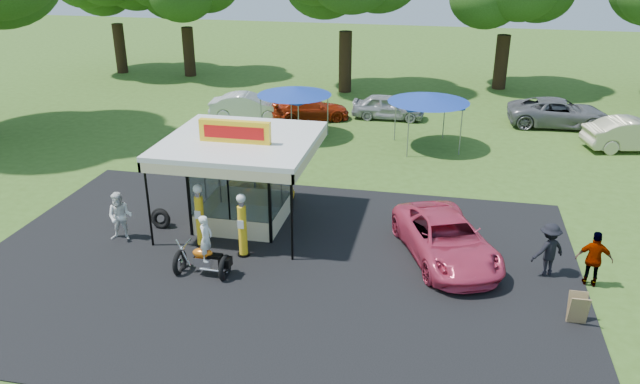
{
  "coord_description": "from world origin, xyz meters",
  "views": [
    {
      "loc": [
        5.28,
        -15.55,
        10.36
      ],
      "look_at": [
        1.18,
        4.0,
        1.94
      ],
      "focal_mm": 35.0,
      "sensor_mm": 36.0,
      "label": 1
    }
  ],
  "objects_px": {
    "gas_station_kiosk": "(242,179)",
    "spectator_east_b": "(594,259)",
    "spectator_west": "(120,217)",
    "bg_car_a": "(248,106)",
    "bg_car_c": "(388,107)",
    "a_frame_sign": "(578,309)",
    "bg_car_e": "(635,135)",
    "gas_pump_right": "(242,227)",
    "bg_car_d": "(559,113)",
    "kiosk_car": "(261,189)",
    "tent_east": "(429,98)",
    "gas_pump_left": "(200,217)",
    "spectator_east_a": "(549,250)",
    "tent_west": "(294,91)",
    "bg_car_b": "(310,109)",
    "pink_sedan": "(446,239)",
    "motorcycle": "(205,252)"
  },
  "relations": [
    {
      "from": "gas_station_kiosk",
      "to": "spectator_east_b",
      "type": "xyz_separation_m",
      "value": [
        12.13,
        -2.16,
        -0.85
      ]
    },
    {
      "from": "spectator_west",
      "to": "bg_car_a",
      "type": "bearing_deg",
      "value": 81.84
    },
    {
      "from": "bg_car_a",
      "to": "bg_car_c",
      "type": "height_order",
      "value": "bg_car_a"
    },
    {
      "from": "a_frame_sign",
      "to": "bg_car_e",
      "type": "distance_m",
      "value": 17.49
    },
    {
      "from": "gas_pump_right",
      "to": "bg_car_d",
      "type": "distance_m",
      "value": 22.34
    },
    {
      "from": "spectator_east_b",
      "to": "kiosk_car",
      "type": "bearing_deg",
      "value": -14.55
    },
    {
      "from": "tent_east",
      "to": "bg_car_a",
      "type": "bearing_deg",
      "value": 163.11
    },
    {
      "from": "gas_pump_left",
      "to": "a_frame_sign",
      "type": "xyz_separation_m",
      "value": [
        12.2,
        -2.26,
        -0.66
      ]
    },
    {
      "from": "a_frame_sign",
      "to": "bg_car_d",
      "type": "bearing_deg",
      "value": 83.29
    },
    {
      "from": "bg_car_d",
      "to": "kiosk_car",
      "type": "bearing_deg",
      "value": 133.16
    },
    {
      "from": "a_frame_sign",
      "to": "bg_car_d",
      "type": "height_order",
      "value": "bg_car_d"
    },
    {
      "from": "kiosk_car",
      "to": "spectator_east_a",
      "type": "distance_m",
      "value": 11.54
    },
    {
      "from": "gas_pump_right",
      "to": "tent_west",
      "type": "xyz_separation_m",
      "value": [
        -1.53,
        13.44,
        1.39
      ]
    },
    {
      "from": "bg_car_b",
      "to": "tent_west",
      "type": "height_order",
      "value": "tent_west"
    },
    {
      "from": "gas_station_kiosk",
      "to": "tent_east",
      "type": "distance_m",
      "value": 12.27
    },
    {
      "from": "bg_car_d",
      "to": "spectator_east_a",
      "type": "bearing_deg",
      "value": 169.28
    },
    {
      "from": "bg_car_a",
      "to": "tent_west",
      "type": "distance_m",
      "value": 4.84
    },
    {
      "from": "gas_pump_left",
      "to": "spectator_east_a",
      "type": "height_order",
      "value": "gas_pump_left"
    },
    {
      "from": "pink_sedan",
      "to": "tent_east",
      "type": "relative_size",
      "value": 1.3
    },
    {
      "from": "motorcycle",
      "to": "tent_west",
      "type": "xyz_separation_m",
      "value": [
        -0.76,
        14.94,
        1.64
      ]
    },
    {
      "from": "bg_car_b",
      "to": "kiosk_car",
      "type": "bearing_deg",
      "value": 159.97
    },
    {
      "from": "a_frame_sign",
      "to": "bg_car_e",
      "type": "xyz_separation_m",
      "value": [
        5.33,
        16.65,
        0.34
      ]
    },
    {
      "from": "gas_pump_right",
      "to": "spectator_east_a",
      "type": "height_order",
      "value": "gas_pump_right"
    },
    {
      "from": "spectator_west",
      "to": "spectator_east_a",
      "type": "height_order",
      "value": "spectator_west"
    },
    {
      "from": "motorcycle",
      "to": "tent_west",
      "type": "height_order",
      "value": "tent_west"
    },
    {
      "from": "spectator_east_a",
      "to": "bg_car_a",
      "type": "xyz_separation_m",
      "value": [
        -15.04,
        15.45,
        -0.17
      ]
    },
    {
      "from": "bg_car_a",
      "to": "tent_west",
      "type": "bearing_deg",
      "value": -136.38
    },
    {
      "from": "kiosk_car",
      "to": "bg_car_a",
      "type": "bearing_deg",
      "value": 20.16
    },
    {
      "from": "spectator_west",
      "to": "bg_car_e",
      "type": "distance_m",
      "value": 25.13
    },
    {
      "from": "bg_car_c",
      "to": "bg_car_d",
      "type": "height_order",
      "value": "bg_car_d"
    },
    {
      "from": "bg_car_c",
      "to": "tent_west",
      "type": "height_order",
      "value": "tent_west"
    },
    {
      "from": "gas_station_kiosk",
      "to": "spectator_west",
      "type": "height_order",
      "value": "gas_station_kiosk"
    },
    {
      "from": "bg_car_c",
      "to": "tent_west",
      "type": "relative_size",
      "value": 1.07
    },
    {
      "from": "gas_station_kiosk",
      "to": "spectator_west",
      "type": "relative_size",
      "value": 2.94
    },
    {
      "from": "a_frame_sign",
      "to": "tent_west",
      "type": "relative_size",
      "value": 0.24
    },
    {
      "from": "bg_car_a",
      "to": "tent_east",
      "type": "height_order",
      "value": "tent_east"
    },
    {
      "from": "spectator_west",
      "to": "tent_west",
      "type": "distance_m",
      "value": 13.63
    },
    {
      "from": "spectator_east_b",
      "to": "tent_west",
      "type": "xyz_separation_m",
      "value": [
        -12.82,
        13.03,
        1.57
      ]
    },
    {
      "from": "motorcycle",
      "to": "bg_car_b",
      "type": "xyz_separation_m",
      "value": [
        -0.64,
        18.18,
        -0.2
      ]
    },
    {
      "from": "gas_pump_right",
      "to": "spectator_east_b",
      "type": "xyz_separation_m",
      "value": [
        11.3,
        0.42,
        -0.18
      ]
    },
    {
      "from": "spectator_east_a",
      "to": "bg_car_c",
      "type": "height_order",
      "value": "spectator_east_a"
    },
    {
      "from": "motorcycle",
      "to": "gas_pump_left",
      "type": "bearing_deg",
      "value": 116.86
    },
    {
      "from": "kiosk_car",
      "to": "bg_car_c",
      "type": "distance_m",
      "value": 13.72
    },
    {
      "from": "kiosk_car",
      "to": "bg_car_c",
      "type": "relative_size",
      "value": 0.67
    },
    {
      "from": "bg_car_a",
      "to": "gas_pump_left",
      "type": "bearing_deg",
      "value": -175.76
    },
    {
      "from": "spectator_west",
      "to": "spectator_east_b",
      "type": "height_order",
      "value": "spectator_east_b"
    },
    {
      "from": "gas_pump_left",
      "to": "bg_car_c",
      "type": "height_order",
      "value": "gas_pump_left"
    },
    {
      "from": "gas_station_kiosk",
      "to": "kiosk_car",
      "type": "xyz_separation_m",
      "value": [
        -0.0,
        2.21,
        -1.3
      ]
    },
    {
      "from": "pink_sedan",
      "to": "bg_car_e",
      "type": "bearing_deg",
      "value": 34.22
    },
    {
      "from": "spectator_west",
      "to": "a_frame_sign",
      "type": "bearing_deg",
      "value": -17.56
    }
  ]
}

